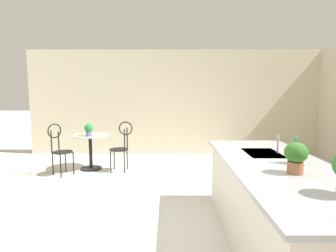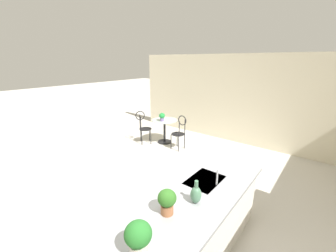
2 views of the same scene
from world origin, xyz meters
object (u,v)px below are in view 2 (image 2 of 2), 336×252
at_px(bistro_table, 165,129).
at_px(chair_near_window, 143,126).
at_px(potted_plant_counter_near, 167,200).
at_px(vase_on_counter, 196,194).
at_px(chair_by_island, 179,131).
at_px(potted_plant_counter_far, 138,237).
at_px(potted_plant_on_table, 162,116).

xyz_separation_m(bistro_table, chair_near_window, (0.45, -0.48, 0.13)).
relative_size(potted_plant_counter_near, vase_on_counter, 1.00).
bearing_deg(chair_by_island, potted_plant_counter_near, 33.52).
xyz_separation_m(potted_plant_counter_far, potted_plant_counter_near, (-0.55, -0.14, -0.02)).
distance_m(potted_plant_on_table, potted_plant_counter_far, 4.78).
bearing_deg(bistro_table, chair_near_window, -46.83).
height_order(chair_near_window, potted_plant_counter_far, potted_plant_counter_far).
xyz_separation_m(chair_by_island, potted_plant_counter_near, (3.20, 2.12, 0.51)).
distance_m(chair_near_window, potted_plant_counter_near, 4.42).
xyz_separation_m(chair_near_window, potted_plant_counter_near, (2.91, 3.28, 0.51)).
bearing_deg(potted_plant_counter_near, bistro_table, -140.11).
relative_size(chair_by_island, potted_plant_counter_far, 3.14).
bearing_deg(chair_by_island, chair_near_window, -76.04).
xyz_separation_m(potted_plant_on_table, potted_plant_counter_near, (3.22, 2.79, 0.20)).
bearing_deg(bistro_table, vase_on_counter, 44.48).
bearing_deg(potted_plant_counter_far, bistro_table, -143.02).
distance_m(chair_by_island, potted_plant_counter_far, 4.41).
height_order(chair_by_island, vase_on_counter, vase_on_counter).
height_order(potted_plant_on_table, potted_plant_counter_far, potted_plant_counter_far).
bearing_deg(chair_near_window, vase_on_counter, 53.26).
bearing_deg(vase_on_counter, bistro_table, -135.52).
relative_size(chair_by_island, potted_plant_on_table, 4.16).
bearing_deg(chair_by_island, vase_on_counter, 38.50).
height_order(potted_plant_counter_near, vase_on_counter, same).
distance_m(bistro_table, potted_plant_on_table, 0.46).
distance_m(chair_by_island, potted_plant_counter_near, 3.87).
bearing_deg(potted_plant_on_table, vase_on_counter, 45.66).
bearing_deg(chair_near_window, potted_plant_counter_near, 48.44).
distance_m(chair_near_window, chair_by_island, 1.20).
distance_m(potted_plant_counter_far, potted_plant_counter_near, 0.57).
bearing_deg(potted_plant_counter_far, chair_near_window, -135.35).
xyz_separation_m(chair_near_window, vase_on_counter, (2.56, 3.43, 0.46)).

